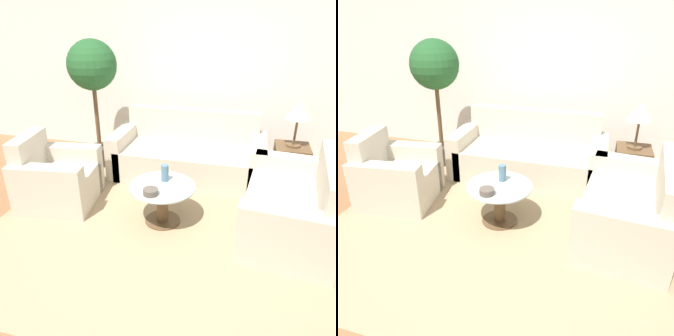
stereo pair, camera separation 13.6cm
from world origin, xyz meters
TOP-DOWN VIEW (x-y plane):
  - ground_plane at (0.00, 0.00)m, footprint 14.00×14.00m
  - wall_back at (0.00, 2.64)m, footprint 10.00×0.06m
  - rug at (0.05, 0.56)m, footprint 3.66×3.36m
  - sofa_main at (0.10, 1.83)m, footprint 2.10×0.92m
  - armchair at (-1.34, 0.66)m, footprint 0.95×0.95m
  - loveseat at (1.45, 0.71)m, footprint 1.02×1.53m
  - coffee_table at (0.05, 0.56)m, footprint 0.72×0.72m
  - side_table at (1.46, 1.74)m, footprint 0.43×0.43m
  - table_lamp at (1.46, 1.74)m, footprint 0.32×0.32m
  - potted_plant at (-1.29, 1.84)m, footprint 0.69×0.69m
  - vase at (0.05, 0.68)m, footprint 0.08×0.08m
  - bowl at (-0.01, 0.34)m, footprint 0.16×0.16m

SIDE VIEW (x-z plane):
  - ground_plane at x=0.00m, z-range 0.00..0.00m
  - rug at x=0.05m, z-range 0.00..0.01m
  - sofa_main at x=0.10m, z-range -0.16..0.73m
  - loveseat at x=1.45m, z-range -0.15..0.72m
  - armchair at x=-1.34m, z-range -0.14..0.72m
  - coffee_table at x=0.05m, z-range 0.07..0.52m
  - side_table at x=1.46m, z-range 0.00..0.60m
  - bowl at x=-0.01m, z-range 0.46..0.52m
  - vase at x=0.05m, z-range 0.46..0.64m
  - table_lamp at x=1.46m, z-range 0.76..1.34m
  - wall_back at x=0.00m, z-range 0.00..2.60m
  - potted_plant at x=-1.29m, z-range 0.42..2.25m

